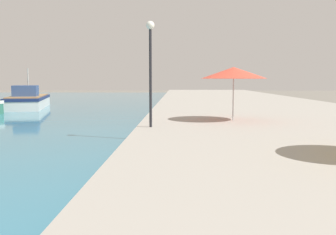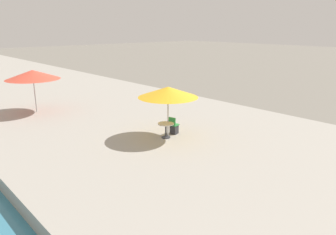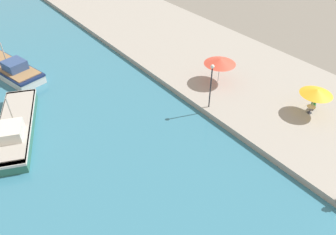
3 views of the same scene
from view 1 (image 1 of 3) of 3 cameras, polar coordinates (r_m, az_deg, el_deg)
name	(u,v)px [view 1 (image 1 of 3)]	position (r m, az deg, el deg)	size (l,w,h in m)	color
quay_promenade	(243,105)	(36.24, 11.30, 1.85)	(16.00, 90.00, 0.63)	#A39E93
fishing_boat_mid	(29,100)	(38.20, -20.49, 2.51)	(5.34, 10.49, 3.79)	silver
cafe_umbrella_white	(234,73)	(19.29, 9.97, 6.72)	(3.33, 3.33, 2.71)	#B7B7B7
lamppost	(150,56)	(16.30, -2.70, 9.39)	(0.36, 0.36, 4.56)	#232328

